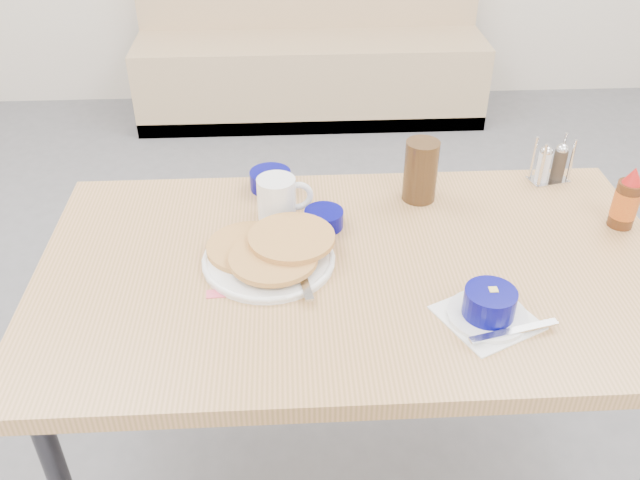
{
  "coord_description": "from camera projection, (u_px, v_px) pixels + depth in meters",
  "views": [
    {
      "loc": [
        -0.14,
        -0.93,
        1.65
      ],
      "look_at": [
        -0.08,
        0.26,
        0.82
      ],
      "focal_mm": 38.0,
      "sensor_mm": 36.0,
      "label": 1
    }
  ],
  "objects": [
    {
      "name": "booth_bench",
      "position": [
        310.0,
        51.0,
        3.79
      ],
      "size": [
        1.9,
        0.56,
        1.22
      ],
      "color": "tan",
      "rests_on": "ground"
    },
    {
      "name": "dining_table",
      "position": [
        356.0,
        286.0,
        1.52
      ],
      "size": [
        1.4,
        0.8,
        0.76
      ],
      "color": "tan",
      "rests_on": "ground"
    },
    {
      "name": "pancake_plate",
      "position": [
        270.0,
        253.0,
        1.48
      ],
      "size": [
        0.29,
        0.3,
        0.05
      ],
      "rotation": [
        0.0,
        0.0,
        -0.16
      ],
      "color": "white",
      "rests_on": "dining_table"
    },
    {
      "name": "coffee_mug",
      "position": [
        278.0,
        198.0,
        1.61
      ],
      "size": [
        0.14,
        0.09,
        0.1
      ],
      "rotation": [
        0.0,
        0.0,
        0.14
      ],
      "color": "white",
      "rests_on": "dining_table"
    },
    {
      "name": "grits_setting",
      "position": [
        489.0,
        307.0,
        1.32
      ],
      "size": [
        0.24,
        0.22,
        0.07
      ],
      "rotation": [
        0.0,
        0.0,
        0.45
      ],
      "color": "white",
      "rests_on": "dining_table"
    },
    {
      "name": "creamer_bowl",
      "position": [
        270.0,
        180.0,
        1.74
      ],
      "size": [
        0.11,
        0.11,
        0.05
      ],
      "rotation": [
        0.0,
        0.0,
        -0.07
      ],
      "color": "#040468",
      "rests_on": "dining_table"
    },
    {
      "name": "butter_bowl",
      "position": [
        324.0,
        219.0,
        1.6
      ],
      "size": [
        0.09,
        0.09,
        0.04
      ],
      "rotation": [
        0.0,
        0.0,
        0.41
      ],
      "color": "#040468",
      "rests_on": "dining_table"
    },
    {
      "name": "amber_tumbler",
      "position": [
        421.0,
        171.0,
        1.67
      ],
      "size": [
        0.09,
        0.09,
        0.16
      ],
      "primitive_type": "cylinder",
      "rotation": [
        0.0,
        0.0,
        -0.02
      ],
      "color": "#3C2713",
      "rests_on": "dining_table"
    },
    {
      "name": "condiment_caddy",
      "position": [
        551.0,
        166.0,
        1.76
      ],
      "size": [
        0.11,
        0.08,
        0.12
      ],
      "rotation": [
        0.0,
        0.0,
        0.23
      ],
      "color": "silver",
      "rests_on": "dining_table"
    },
    {
      "name": "syrup_bottle",
      "position": [
        626.0,
        201.0,
        1.57
      ],
      "size": [
        0.06,
        0.06,
        0.16
      ],
      "rotation": [
        0.0,
        0.0,
        0.14
      ],
      "color": "#47230F",
      "rests_on": "dining_table"
    },
    {
      "name": "sugar_wrapper",
      "position": [
        216.0,
        294.0,
        1.4
      ],
      "size": [
        0.04,
        0.03,
        0.0
      ],
      "primitive_type": "cube",
      "rotation": [
        0.0,
        0.0,
        0.06
      ],
      "color": "#EE4F6A",
      "rests_on": "dining_table"
    }
  ]
}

